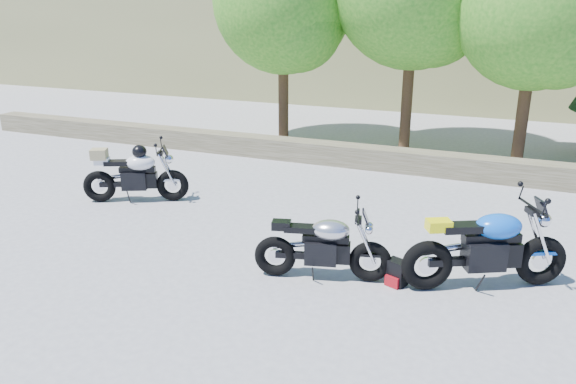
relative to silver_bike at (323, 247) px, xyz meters
The scene contains 8 objects.
ground 1.36m from the silver_bike, 168.28° to the left, with size 90.00×90.00×0.00m, color gray.
stone_wall 5.90m from the silver_bike, 102.21° to the left, with size 22.00×0.55×0.50m, color brown.
tree_decid_left 8.83m from the silver_bike, 116.21° to the left, with size 3.67×3.67×5.62m.
tree_decid_right 8.19m from the silver_bike, 71.12° to the left, with size 3.54×3.54×5.41m.
silver_bike is the anchor object (origin of this frame).
white_bike 4.74m from the silver_bike, 159.00° to the left, with size 1.90×1.02×1.12m.
blue_bike 2.18m from the silver_bike, 15.90° to the left, with size 2.10×1.21×1.15m.
backpack 1.05m from the silver_bike, 11.26° to the left, with size 0.32×0.30×0.36m.
Camera 1 is at (3.50, -6.98, 3.63)m, focal length 35.00 mm.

